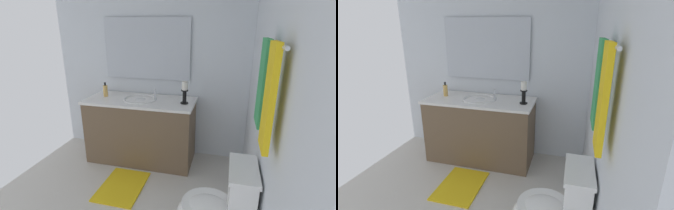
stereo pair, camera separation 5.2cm
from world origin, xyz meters
The scene contains 12 objects.
floor centered at (0.00, 0.00, -0.01)m, with size 2.44×2.53×0.02m, color beige.
wall_back centered at (0.00, 1.26, 1.23)m, with size 2.44×0.04×2.45m, color silver.
wall_left centered at (-1.22, 0.00, 1.23)m, with size 0.04×2.53×2.45m, color silver.
vanity_cabinet centered at (-0.89, -0.03, 0.40)m, with size 0.58×1.33×0.80m.
sink_basin centered at (-0.89, -0.03, 0.76)m, with size 0.40×0.40×0.24m.
mirror centered at (-1.17, -0.03, 1.37)m, with size 0.02×1.10×0.75m, color silver.
candle_holder_tall centered at (-0.87, 0.52, 0.93)m, with size 0.09×0.09×0.26m.
soap_bottle centered at (-0.92, -0.50, 0.87)m, with size 0.06×0.06×0.18m.
towel_bar centered at (0.40, 1.20, 1.56)m, with size 0.02×0.02×0.59m, color silver.
towel_near_vanity centered at (0.26, 1.19, 1.32)m, with size 0.21×0.03×0.51m, color #389E59.
towel_center centered at (0.55, 1.19, 1.31)m, with size 0.18×0.03×0.53m, color yellow.
bath_mat centered at (-0.27, -0.03, 0.01)m, with size 0.60×0.44×0.02m, color yellow.
Camera 2 is at (1.73, 1.04, 1.64)m, focal length 25.92 mm.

